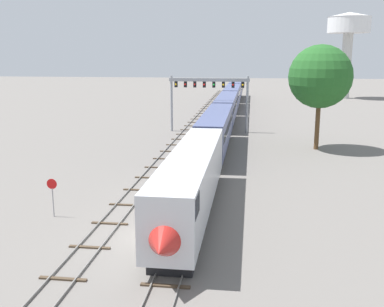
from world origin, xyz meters
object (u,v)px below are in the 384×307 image
object	(u,v)px
stop_sign	(52,192)
trackside_tree_left	(320,77)
signal_gantry	(209,90)
water_tower	(349,29)
passenger_train	(227,109)

from	to	relation	value
stop_sign	trackside_tree_left	size ratio (longest dim) A/B	0.22
signal_gantry	water_tower	world-z (taller)	water_tower
water_tower	trackside_tree_left	size ratio (longest dim) A/B	1.74
passenger_train	stop_sign	size ratio (longest dim) A/B	38.45
water_tower	trackside_tree_left	distance (m)	71.53
passenger_train	signal_gantry	distance (m)	9.20
signal_gantry	water_tower	size ratio (longest dim) A/B	0.54
stop_sign	water_tower	bearing A→B (deg)	68.00
signal_gantry	water_tower	bearing A→B (deg)	61.81
signal_gantry	trackside_tree_left	bearing A→B (deg)	-37.32
trackside_tree_left	passenger_train	bearing A→B (deg)	122.63
passenger_train	trackside_tree_left	distance (m)	23.68
signal_gantry	stop_sign	world-z (taller)	signal_gantry
trackside_tree_left	water_tower	bearing A→B (deg)	76.56
water_tower	passenger_train	bearing A→B (deg)	-120.04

